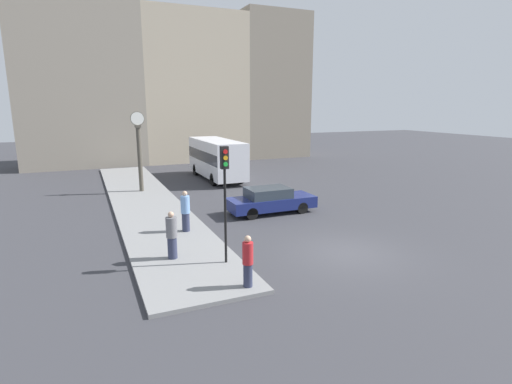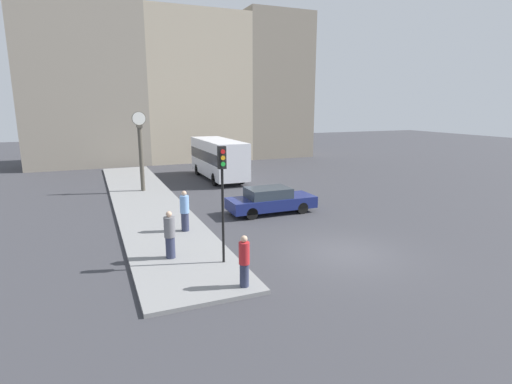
{
  "view_description": "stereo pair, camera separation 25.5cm",
  "coord_description": "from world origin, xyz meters",
  "px_view_note": "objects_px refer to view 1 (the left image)",
  "views": [
    {
      "loc": [
        -9.0,
        -11.96,
        5.57
      ],
      "look_at": [
        -1.05,
        6.35,
        1.23
      ],
      "focal_mm": 28.0,
      "sensor_mm": 36.0,
      "label": 1
    },
    {
      "loc": [
        -8.77,
        -12.06,
        5.57
      ],
      "look_at": [
        -1.05,
        6.35,
        1.23
      ],
      "focal_mm": 28.0,
      "sensor_mm": 36.0,
      "label": 2
    }
  ],
  "objects_px": {
    "sedan_car": "(270,200)",
    "pedestrian_red_top": "(248,261)",
    "bus_distant": "(216,157)",
    "street_clock": "(139,151)",
    "pedestrian_blue_stripe": "(185,211)",
    "traffic_light_near": "(225,181)",
    "pedestrian_grey_jacket": "(172,235)"
  },
  "relations": [
    {
      "from": "bus_distant",
      "to": "pedestrian_red_top",
      "type": "distance_m",
      "value": 19.16
    },
    {
      "from": "pedestrian_grey_jacket",
      "to": "pedestrian_red_top",
      "type": "bearing_deg",
      "value": -63.3
    },
    {
      "from": "sedan_car",
      "to": "pedestrian_grey_jacket",
      "type": "bearing_deg",
      "value": -142.8
    },
    {
      "from": "street_clock",
      "to": "pedestrian_blue_stripe",
      "type": "height_order",
      "value": "street_clock"
    },
    {
      "from": "street_clock",
      "to": "pedestrian_grey_jacket",
      "type": "bearing_deg",
      "value": -92.8
    },
    {
      "from": "sedan_car",
      "to": "pedestrian_red_top",
      "type": "height_order",
      "value": "pedestrian_red_top"
    },
    {
      "from": "bus_distant",
      "to": "pedestrian_blue_stripe",
      "type": "distance_m",
      "value": 13.44
    },
    {
      "from": "sedan_car",
      "to": "pedestrian_blue_stripe",
      "type": "xyz_separation_m",
      "value": [
        -4.94,
        -1.71,
        0.35
      ]
    },
    {
      "from": "traffic_light_near",
      "to": "pedestrian_grey_jacket",
      "type": "relative_size",
      "value": 2.35
    },
    {
      "from": "bus_distant",
      "to": "traffic_light_near",
      "type": "height_order",
      "value": "traffic_light_near"
    },
    {
      "from": "street_clock",
      "to": "sedan_car",
      "type": "bearing_deg",
      "value": -54.51
    },
    {
      "from": "traffic_light_near",
      "to": "pedestrian_blue_stripe",
      "type": "bearing_deg",
      "value": 96.09
    },
    {
      "from": "pedestrian_grey_jacket",
      "to": "bus_distant",
      "type": "bearing_deg",
      "value": 66.49
    },
    {
      "from": "street_clock",
      "to": "pedestrian_blue_stripe",
      "type": "bearing_deg",
      "value": -86.34
    },
    {
      "from": "pedestrian_grey_jacket",
      "to": "pedestrian_red_top",
      "type": "relative_size",
      "value": 1.07
    },
    {
      "from": "traffic_light_near",
      "to": "pedestrian_red_top",
      "type": "bearing_deg",
      "value": -90.72
    },
    {
      "from": "sedan_car",
      "to": "bus_distant",
      "type": "bearing_deg",
      "value": 87.44
    },
    {
      "from": "street_clock",
      "to": "pedestrian_grey_jacket",
      "type": "relative_size",
      "value": 2.89
    },
    {
      "from": "pedestrian_blue_stripe",
      "to": "pedestrian_red_top",
      "type": "bearing_deg",
      "value": -86.21
    },
    {
      "from": "bus_distant",
      "to": "pedestrian_blue_stripe",
      "type": "xyz_separation_m",
      "value": [
        -5.41,
        -12.28,
        -0.68
      ]
    },
    {
      "from": "street_clock",
      "to": "pedestrian_grey_jacket",
      "type": "height_order",
      "value": "street_clock"
    },
    {
      "from": "pedestrian_blue_stripe",
      "to": "pedestrian_red_top",
      "type": "height_order",
      "value": "pedestrian_blue_stripe"
    },
    {
      "from": "street_clock",
      "to": "pedestrian_grey_jacket",
      "type": "distance_m",
      "value": 12.59
    },
    {
      "from": "pedestrian_blue_stripe",
      "to": "pedestrian_grey_jacket",
      "type": "height_order",
      "value": "pedestrian_blue_stripe"
    },
    {
      "from": "traffic_light_near",
      "to": "pedestrian_red_top",
      "type": "relative_size",
      "value": 2.52
    },
    {
      "from": "sedan_car",
      "to": "pedestrian_red_top",
      "type": "distance_m",
      "value": 9.12
    },
    {
      "from": "traffic_light_near",
      "to": "pedestrian_grey_jacket",
      "type": "bearing_deg",
      "value": 145.49
    },
    {
      "from": "bus_distant",
      "to": "street_clock",
      "type": "bearing_deg",
      "value": -155.21
    },
    {
      "from": "traffic_light_near",
      "to": "pedestrian_grey_jacket",
      "type": "distance_m",
      "value": 2.87
    },
    {
      "from": "bus_distant",
      "to": "pedestrian_red_top",
      "type": "xyz_separation_m",
      "value": [
        -5.0,
        -18.48,
        -0.76
      ]
    },
    {
      "from": "bus_distant",
      "to": "pedestrian_grey_jacket",
      "type": "distance_m",
      "value": 16.63
    },
    {
      "from": "sedan_car",
      "to": "bus_distant",
      "type": "height_order",
      "value": "bus_distant"
    }
  ]
}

